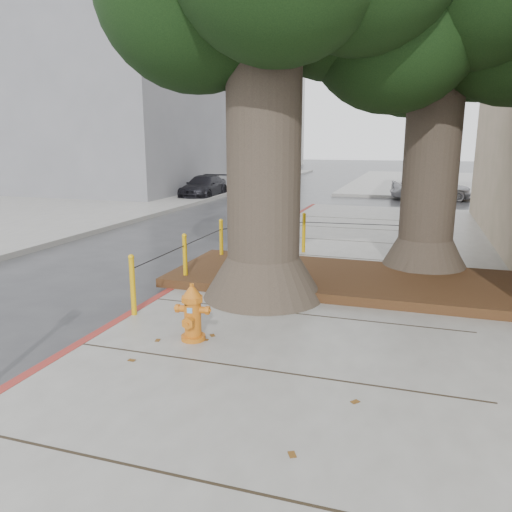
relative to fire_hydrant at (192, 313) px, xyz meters
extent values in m
plane|color=#28282B|center=(0.63, -0.58, -0.53)|extent=(140.00, 140.00, 0.00)
cube|color=slate|center=(6.63, 29.42, -0.45)|extent=(16.00, 20.00, 0.15)
cube|color=maroon|center=(-1.37, 1.92, -0.45)|extent=(0.14, 26.00, 0.16)
cube|color=black|center=(1.53, 3.32, -0.30)|extent=(6.40, 2.60, 0.16)
cube|color=slate|center=(-14.37, 21.42, 5.47)|extent=(12.00, 16.00, 12.00)
cube|color=silver|center=(-16.37, 44.42, 6.97)|extent=(12.00, 18.00, 15.00)
cone|color=#4C3F33|center=(0.33, 2.12, -0.03)|extent=(2.04, 2.04, 0.70)
cylinder|color=#4C3F33|center=(0.33, 2.12, 2.00)|extent=(1.20, 1.20, 4.22)
cone|color=#4C3F33|center=(2.93, 4.62, -0.03)|extent=(1.77, 1.77, 0.70)
cylinder|color=#4C3F33|center=(2.93, 4.62, 1.79)|extent=(1.04, 1.04, 3.84)
sphere|color=black|center=(4.03, 5.02, 4.46)|extent=(3.00, 3.00, 3.00)
cylinder|color=#CF9C0B|center=(-1.27, 0.62, 0.07)|extent=(0.08, 0.08, 0.90)
sphere|color=#CF9C0B|center=(-1.27, 0.62, 0.52)|extent=(0.09, 0.09, 0.09)
cylinder|color=#CF9C0B|center=(-1.27, 2.42, 0.07)|extent=(0.08, 0.08, 0.90)
sphere|color=#CF9C0B|center=(-1.27, 2.42, 0.52)|extent=(0.09, 0.09, 0.09)
cylinder|color=#CF9C0B|center=(-1.27, 4.22, 0.07)|extent=(0.08, 0.08, 0.90)
sphere|color=#CF9C0B|center=(-1.27, 4.22, 0.52)|extent=(0.09, 0.09, 0.09)
cylinder|color=#CF9C0B|center=(0.23, 5.72, 0.07)|extent=(0.08, 0.08, 0.90)
sphere|color=#CF9C0B|center=(0.23, 5.72, 0.52)|extent=(0.09, 0.09, 0.09)
cylinder|color=#CF9C0B|center=(2.43, 5.92, 0.07)|extent=(0.08, 0.08, 0.90)
sphere|color=#CF9C0B|center=(2.43, 5.92, 0.52)|extent=(0.09, 0.09, 0.09)
cylinder|color=black|center=(-1.27, 1.52, 0.34)|extent=(0.02, 1.80, 0.02)
cylinder|color=black|center=(-1.27, 3.32, 0.34)|extent=(0.02, 1.80, 0.02)
cylinder|color=black|center=(-0.52, 4.97, 0.34)|extent=(1.51, 1.51, 0.02)
cylinder|color=black|center=(1.33, 5.82, 0.34)|extent=(2.20, 0.22, 0.02)
cylinder|color=orange|center=(0.00, 0.01, -0.35)|extent=(0.36, 0.36, 0.06)
cylinder|color=orange|center=(0.00, 0.01, -0.08)|extent=(0.24, 0.24, 0.51)
cylinder|color=orange|center=(0.00, 0.01, 0.19)|extent=(0.32, 0.32, 0.07)
cone|color=orange|center=(0.00, 0.01, 0.28)|extent=(0.30, 0.30, 0.14)
cylinder|color=orange|center=(0.00, 0.01, 0.37)|extent=(0.06, 0.06, 0.05)
cylinder|color=orange|center=(-0.13, -0.01, 0.05)|extent=(0.15, 0.11, 0.09)
cylinder|color=orange|center=(0.13, 0.02, 0.05)|extent=(0.15, 0.11, 0.09)
cylinder|color=orange|center=(0.01, -0.11, -0.08)|extent=(0.15, 0.15, 0.13)
cube|color=#5999D8|center=(0.01, -0.11, 0.07)|extent=(0.07, 0.01, 0.07)
imported|color=#ADACB1|center=(3.30, 19.31, 0.09)|extent=(3.77, 1.90, 1.23)
imported|color=black|center=(-7.26, 16.93, 0.01)|extent=(1.65, 3.78, 1.08)
camera|label=1|loc=(2.70, -5.67, 2.21)|focal=35.00mm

